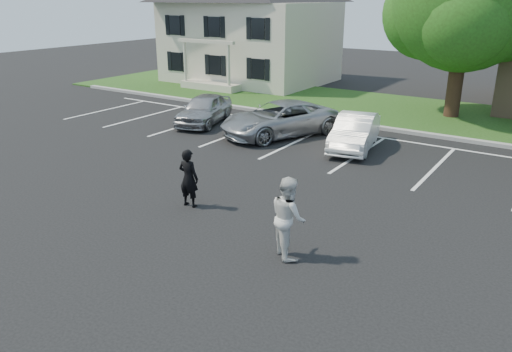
{
  "coord_description": "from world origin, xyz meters",
  "views": [
    {
      "loc": [
        6.63,
        -9.0,
        5.6
      ],
      "look_at": [
        0.0,
        1.0,
        1.25
      ],
      "focal_mm": 35.0,
      "sensor_mm": 36.0,
      "label": 1
    }
  ],
  "objects_px": {
    "man_white_shirt": "(288,217)",
    "car_white_sedan": "(355,132)",
    "tree": "(469,1)",
    "car_silver_minivan": "(279,119)",
    "house": "(251,24)",
    "man_black_suit": "(189,178)",
    "car_silver_west": "(204,109)"
  },
  "relations": [
    {
      "from": "house",
      "to": "tree",
      "type": "relative_size",
      "value": 1.17
    },
    {
      "from": "man_white_shirt",
      "to": "car_silver_west",
      "type": "distance_m",
      "value": 12.85
    },
    {
      "from": "car_white_sedan",
      "to": "house",
      "type": "bearing_deg",
      "value": 125.38
    },
    {
      "from": "car_silver_west",
      "to": "car_white_sedan",
      "type": "relative_size",
      "value": 1.0
    },
    {
      "from": "house",
      "to": "man_white_shirt",
      "type": "height_order",
      "value": "house"
    },
    {
      "from": "car_silver_west",
      "to": "car_silver_minivan",
      "type": "height_order",
      "value": "car_silver_minivan"
    },
    {
      "from": "house",
      "to": "tree",
      "type": "distance_m",
      "value": 15.02
    },
    {
      "from": "man_white_shirt",
      "to": "tree",
      "type": "bearing_deg",
      "value": -49.03
    },
    {
      "from": "man_white_shirt",
      "to": "house",
      "type": "bearing_deg",
      "value": -13.57
    },
    {
      "from": "house",
      "to": "car_white_sedan",
      "type": "distance_m",
      "value": 17.18
    },
    {
      "from": "man_white_shirt",
      "to": "car_silver_minivan",
      "type": "distance_m",
      "value": 10.38
    },
    {
      "from": "tree",
      "to": "car_silver_minivan",
      "type": "relative_size",
      "value": 1.72
    },
    {
      "from": "car_silver_west",
      "to": "tree",
      "type": "bearing_deg",
      "value": 23.47
    },
    {
      "from": "man_black_suit",
      "to": "man_white_shirt",
      "type": "xyz_separation_m",
      "value": [
        3.72,
        -0.91,
        0.11
      ]
    },
    {
      "from": "house",
      "to": "car_white_sedan",
      "type": "relative_size",
      "value": 2.59
    },
    {
      "from": "man_black_suit",
      "to": "car_silver_west",
      "type": "xyz_separation_m",
      "value": [
        -5.76,
        7.76,
        -0.16
      ]
    },
    {
      "from": "car_silver_minivan",
      "to": "car_white_sedan",
      "type": "bearing_deg",
      "value": 24.11
    },
    {
      "from": "man_white_shirt",
      "to": "car_silver_minivan",
      "type": "relative_size",
      "value": 0.37
    },
    {
      "from": "tree",
      "to": "man_white_shirt",
      "type": "height_order",
      "value": "tree"
    },
    {
      "from": "man_white_shirt",
      "to": "man_black_suit",
      "type": "bearing_deg",
      "value": 26.61
    },
    {
      "from": "man_black_suit",
      "to": "car_silver_west",
      "type": "distance_m",
      "value": 9.66
    },
    {
      "from": "tree",
      "to": "car_silver_minivan",
      "type": "bearing_deg",
      "value": -125.34
    },
    {
      "from": "man_black_suit",
      "to": "car_silver_west",
      "type": "height_order",
      "value": "man_black_suit"
    },
    {
      "from": "man_black_suit",
      "to": "house",
      "type": "bearing_deg",
      "value": -65.0
    },
    {
      "from": "tree",
      "to": "man_black_suit",
      "type": "xyz_separation_m",
      "value": [
        -3.56,
        -15.44,
        -4.52
      ]
    },
    {
      "from": "house",
      "to": "tree",
      "type": "xyz_separation_m",
      "value": [
        14.46,
        -3.75,
        1.52
      ]
    },
    {
      "from": "man_white_shirt",
      "to": "car_white_sedan",
      "type": "relative_size",
      "value": 0.47
    },
    {
      "from": "house",
      "to": "tree",
      "type": "bearing_deg",
      "value": -14.54
    },
    {
      "from": "house",
      "to": "tree",
      "type": "height_order",
      "value": "tree"
    },
    {
      "from": "man_white_shirt",
      "to": "car_white_sedan",
      "type": "bearing_deg",
      "value": -36.04
    },
    {
      "from": "man_white_shirt",
      "to": "car_silver_west",
      "type": "bearing_deg",
      "value": -2.02
    },
    {
      "from": "car_white_sedan",
      "to": "tree",
      "type": "bearing_deg",
      "value": 63.14
    }
  ]
}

